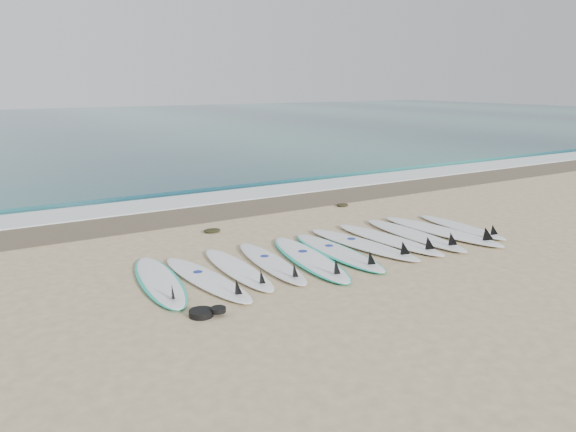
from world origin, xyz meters
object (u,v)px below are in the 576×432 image
surfboard_0 (160,281)px  leash_coil (205,312)px  surfboard_10 (463,227)px  surfboard_5 (338,252)px

surfboard_0 → leash_coil: (0.10, -1.46, 0.00)m
surfboard_10 → leash_coil: (-6.29, -1.26, -0.00)m
surfboard_10 → leash_coil: surfboard_10 is taller
surfboard_0 → surfboard_10: (6.39, -0.21, 0.00)m
surfboard_0 → leash_coil: surfboard_0 is taller
surfboard_5 → surfboard_10: size_ratio=1.13×
surfboard_5 → surfboard_10: 3.21m
surfboard_0 → surfboard_5: (3.17, -0.24, 0.00)m
surfboard_10 → leash_coil: size_ratio=5.12×
surfboard_5 → leash_coil: 3.31m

